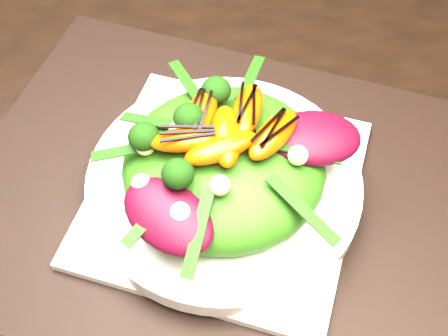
{
  "coord_description": "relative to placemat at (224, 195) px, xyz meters",
  "views": [
    {
      "loc": [
        -0.31,
        -0.43,
        1.26
      ],
      "look_at": [
        -0.28,
        -0.1,
        0.8
      ],
      "focal_mm": 48.0,
      "sensor_mm": 36.0,
      "label": 1
    }
  ],
  "objects": [
    {
      "name": "macadamia_nut",
      "position": [
        0.02,
        -0.03,
        0.09
      ],
      "size": [
        0.02,
        0.02,
        0.02
      ],
      "primitive_type": "sphere",
      "rotation": [
        0.0,
        0.0,
        0.41
      ],
      "color": "beige",
      "rests_on": "lettuce_mound"
    },
    {
      "name": "plate_base",
      "position": [
        0.0,
        -0.0,
        0.01
      ],
      "size": [
        0.34,
        0.34,
        0.01
      ],
      "primitive_type": "cube",
      "rotation": [
        0.0,
        0.0,
        -0.41
      ],
      "color": "white",
      "rests_on": "placemat"
    },
    {
      "name": "broccoli_floret",
      "position": [
        -0.07,
        0.02,
        0.1
      ],
      "size": [
        0.04,
        0.04,
        0.04
      ],
      "primitive_type": "sphere",
      "rotation": [
        0.0,
        0.0,
        0.13
      ],
      "color": "black",
      "rests_on": "lettuce_mound"
    },
    {
      "name": "lettuce_mound",
      "position": [
        0.0,
        -0.0,
        0.05
      ],
      "size": [
        0.23,
        0.23,
        0.07
      ],
      "primitive_type": "ellipsoid",
      "rotation": [
        0.0,
        0.0,
        0.19
      ],
      "color": "#326B13",
      "rests_on": "salad_bowl"
    },
    {
      "name": "orange_segment",
      "position": [
        -0.02,
        0.02,
        0.09
      ],
      "size": [
        0.07,
        0.06,
        0.02
      ],
      "primitive_type": "ellipsoid",
      "rotation": [
        0.0,
        0.0,
        0.62
      ],
      "color": "#C73C03",
      "rests_on": "lettuce_mound"
    },
    {
      "name": "salad_bowl",
      "position": [
        0.0,
        0.0,
        0.02
      ],
      "size": [
        0.35,
        0.35,
        0.02
      ],
      "primitive_type": "cylinder",
      "rotation": [
        0.0,
        0.0,
        -0.41
      ],
      "color": "white",
      "rests_on": "plate_base"
    },
    {
      "name": "placemat",
      "position": [
        0.0,
        0.0,
        0.0
      ],
      "size": [
        0.65,
        0.59,
        0.0
      ],
      "primitive_type": "cube",
      "rotation": [
        0.0,
        0.0,
        -0.43
      ],
      "color": "black",
      "rests_on": "dining_table"
    },
    {
      "name": "radicchio_leaf",
      "position": [
        0.08,
        0.0,
        0.08
      ],
      "size": [
        0.09,
        0.06,
        0.02
      ],
      "primitive_type": "ellipsoid",
      "rotation": [
        0.0,
        0.0,
        0.01
      ],
      "color": "#3F0616",
      "rests_on": "lettuce_mound"
    },
    {
      "name": "balsamic_drizzle",
      "position": [
        -0.02,
        0.02,
        0.1
      ],
      "size": [
        0.04,
        0.03,
        0.0
      ],
      "primitive_type": "cube",
      "rotation": [
        0.0,
        0.0,
        0.62
      ],
      "color": "black",
      "rests_on": "orange_segment"
    }
  ]
}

